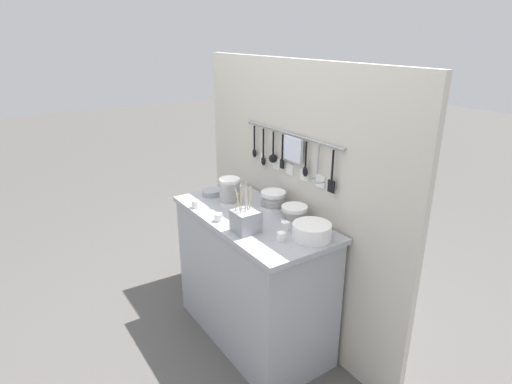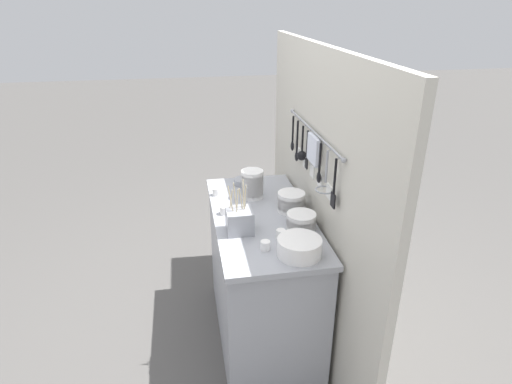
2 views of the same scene
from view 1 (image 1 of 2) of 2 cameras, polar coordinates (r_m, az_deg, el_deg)
ground_plane at (r=3.08m, az=-0.44°, el=-18.33°), size 20.00×20.00×0.00m
counter at (r=2.82m, az=-0.47°, el=-11.35°), size 1.14×0.55×0.88m
back_wall at (r=2.78m, az=4.81°, el=-1.36°), size 1.94×0.11×1.79m
bowl_stack_nested_right at (r=2.56m, az=5.13°, el=-2.80°), size 0.16×0.16×0.09m
bowl_stack_wide_centre at (r=2.77m, az=-3.52°, el=0.10°), size 0.13×0.13×0.17m
bowl_stack_short_front at (r=2.71m, az=2.31°, el=-1.08°), size 0.16×0.16×0.11m
plate_stack at (r=2.34m, az=7.45°, el=-5.21°), size 0.21×0.21×0.09m
steel_mixing_bowl at (r=2.95m, az=-5.91°, el=-0.06°), size 0.13×0.13×0.04m
cutlery_caddy at (r=2.39m, az=-1.36°, el=-3.86°), size 0.14×0.14×0.28m
cup_front_left at (r=2.44m, az=3.90°, el=-4.51°), size 0.05×0.05×0.05m
cup_beside_plates at (r=2.31m, az=3.39°, el=-5.93°), size 0.05×0.05×0.05m
cup_edge_near at (r=2.55m, az=-5.05°, el=-3.37°), size 0.05×0.05×0.05m
cup_back_left at (r=2.76m, az=-8.07°, el=-1.61°), size 0.05×0.05×0.05m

